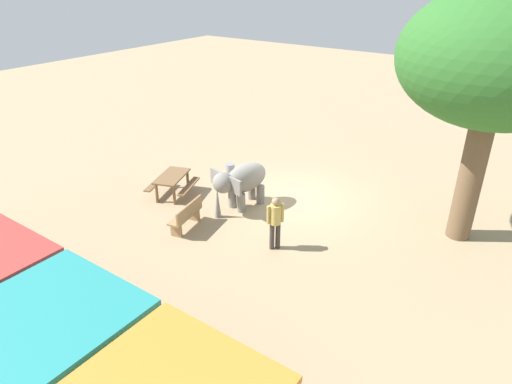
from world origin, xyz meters
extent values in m
plane|color=tan|center=(0.00, 0.00, 0.00)|extent=(60.00, 60.00, 0.00)
cylinder|color=gray|center=(1.14, 1.79, 0.32)|extent=(0.28, 0.28, 0.64)
cylinder|color=gray|center=(1.58, 1.70, 0.32)|extent=(0.28, 0.28, 0.64)
cylinder|color=gray|center=(0.96, 0.93, 0.32)|extent=(0.28, 0.28, 0.64)
cylinder|color=gray|center=(1.40, 0.84, 0.32)|extent=(0.28, 0.28, 0.64)
ellipsoid|color=gray|center=(1.27, 1.31, 1.02)|extent=(1.12, 1.73, 0.96)
sphere|color=gray|center=(1.47, 2.28, 1.14)|extent=(0.68, 0.68, 0.68)
cone|color=gray|center=(1.52, 2.53, 0.54)|extent=(0.21, 0.21, 1.08)
cube|color=gray|center=(1.01, 2.27, 1.14)|extent=(0.56, 0.20, 0.51)
cube|color=gray|center=(1.89, 2.09, 1.14)|extent=(0.56, 0.20, 0.51)
cylinder|color=#3F3833|center=(-0.91, 3.06, 0.41)|extent=(0.14, 0.14, 0.82)
cylinder|color=#3F3833|center=(-1.02, 2.91, 0.41)|extent=(0.14, 0.14, 0.82)
cylinder|color=tan|center=(-0.96, 2.99, 1.11)|extent=(0.32, 0.32, 0.58)
sphere|color=tan|center=(-0.96, 2.99, 1.51)|extent=(0.22, 0.22, 0.22)
cylinder|color=tan|center=(-0.84, 3.15, 1.12)|extent=(0.09, 0.09, 0.55)
cylinder|color=tan|center=(-1.09, 2.82, 1.12)|extent=(0.09, 0.09, 0.55)
cylinder|color=brown|center=(-5.10, -0.76, 1.92)|extent=(0.68, 0.68, 3.84)
ellipsoid|color=#2D6B28|center=(-5.10, -0.76, 5.22)|extent=(5.09, 4.67, 3.61)
cube|color=#9E7A51|center=(1.89, 3.65, 0.45)|extent=(0.68, 1.45, 0.06)
cube|color=#9E7A51|center=(1.72, 3.62, 0.68)|extent=(0.34, 1.38, 0.40)
cube|color=#9E7A51|center=(1.78, 4.16, 0.21)|extent=(0.37, 0.15, 0.42)
cube|color=#9E7A51|center=(2.00, 3.14, 0.21)|extent=(0.37, 0.15, 0.42)
cube|color=brown|center=(3.79, 2.26, 0.75)|extent=(1.28, 1.69, 0.06)
cylinder|color=brown|center=(3.28, 2.71, 0.36)|extent=(0.10, 0.10, 0.72)
cylinder|color=brown|center=(3.88, 2.94, 0.36)|extent=(0.10, 0.10, 0.72)
cylinder|color=brown|center=(3.70, 1.59, 0.36)|extent=(0.10, 0.10, 0.72)
cylinder|color=brown|center=(4.30, 1.81, 0.36)|extent=(0.10, 0.10, 0.72)
cube|color=brown|center=(3.21, 2.04, 0.44)|extent=(0.75, 1.49, 0.05)
cube|color=brown|center=(4.37, 2.48, 0.44)|extent=(0.75, 1.49, 0.05)
cube|color=#59514C|center=(-1.07, 9.73, 1.00)|extent=(2.00, 1.80, 2.00)
cube|color=teal|center=(-1.07, 9.73, 2.46)|extent=(2.50, 2.50, 0.12)
cylinder|color=gray|center=(-0.17, 8.92, 1.20)|extent=(0.10, 0.10, 2.40)
cylinder|color=gray|center=(-1.97, 8.92, 1.20)|extent=(0.10, 0.10, 2.40)
cylinder|color=gray|center=(0.63, 8.92, 1.20)|extent=(0.10, 0.10, 2.40)
cylinder|color=gray|center=(3.45, -0.55, 0.16)|extent=(0.36, 0.36, 0.32)
camera|label=1|loc=(-6.84, 12.24, 7.28)|focal=31.75mm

